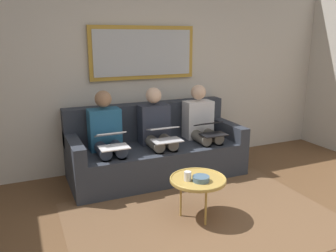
{
  "coord_description": "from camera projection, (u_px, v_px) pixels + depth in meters",
  "views": [
    {
      "loc": [
        1.54,
        1.81,
        1.75
      ],
      "look_at": [
        0.0,
        -1.7,
        0.75
      ],
      "focal_mm": 36.6,
      "sensor_mm": 36.0,
      "label": 1
    }
  ],
  "objects": [
    {
      "name": "area_rug",
      "position": [
        202.0,
        218.0,
        3.4
      ],
      "size": [
        2.6,
        1.8,
        0.01
      ],
      "primitive_type": "cube",
      "color": "brown",
      "rests_on": "ground_plane"
    },
    {
      "name": "couch",
      "position": [
        155.0,
        151.0,
        4.44
      ],
      "size": [
        2.2,
        0.9,
        0.9
      ],
      "color": "#2D333D",
      "rests_on": "ground_plane"
    },
    {
      "name": "person_left",
      "position": [
        201.0,
        125.0,
        4.56
      ],
      "size": [
        0.38,
        0.58,
        1.14
      ],
      "color": "silver",
      "rests_on": "couch"
    },
    {
      "name": "person_right",
      "position": [
        107.0,
        136.0,
        4.06
      ],
      "size": [
        0.38,
        0.58,
        1.14
      ],
      "color": "#235B84",
      "rests_on": "couch"
    },
    {
      "name": "laptop_white",
      "position": [
        112.0,
        140.0,
        3.84
      ],
      "size": [
        0.32,
        0.37,
        0.16
      ],
      "color": "white"
    },
    {
      "name": "bowl",
      "position": [
        201.0,
        179.0,
        3.26
      ],
      "size": [
        0.16,
        0.16,
        0.05
      ],
      "primitive_type": "cylinder",
      "color": "slate",
      "rests_on": "coffee_table"
    },
    {
      "name": "laptop_black",
      "position": [
        211.0,
        128.0,
        4.34
      ],
      "size": [
        0.32,
        0.35,
        0.15
      ],
      "color": "black"
    },
    {
      "name": "framed_mirror",
      "position": [
        143.0,
        53.0,
        4.47
      ],
      "size": [
        1.43,
        0.05,
        0.69
      ],
      "color": "#B7892D"
    },
    {
      "name": "person_middle",
      "position": [
        157.0,
        130.0,
        4.31
      ],
      "size": [
        0.38,
        0.58,
        1.14
      ],
      "color": "#2D3342",
      "rests_on": "couch"
    },
    {
      "name": "coffee_table",
      "position": [
        198.0,
        180.0,
        3.33
      ],
      "size": [
        0.55,
        0.55,
        0.43
      ],
      "color": "tan",
      "rests_on": "ground_plane"
    },
    {
      "name": "cup",
      "position": [
        188.0,
        176.0,
        3.27
      ],
      "size": [
        0.07,
        0.07,
        0.09
      ],
      "primitive_type": "cylinder",
      "color": "silver",
      "rests_on": "coffee_table"
    },
    {
      "name": "wall_rear",
      "position": [
        141.0,
        71.0,
        4.62
      ],
      "size": [
        6.0,
        0.12,
        2.6
      ],
      "primitive_type": "cube",
      "color": "beige",
      "rests_on": "ground_plane"
    },
    {
      "name": "laptop_silver",
      "position": [
        164.0,
        134.0,
        4.09
      ],
      "size": [
        0.35,
        0.36,
        0.15
      ],
      "color": "silver"
    }
  ]
}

